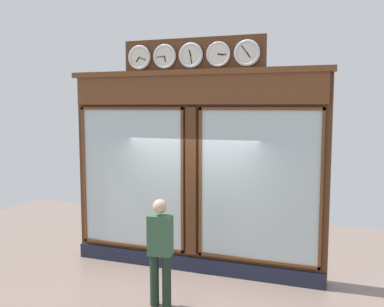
# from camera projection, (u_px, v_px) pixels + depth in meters

# --- Properties ---
(shop_facade) EXTENTS (4.94, 0.42, 4.31)m
(shop_facade) POSITION_uv_depth(u_px,v_px,m) (194.00, 169.00, 8.07)
(shop_facade) COLOR #4C2B16
(shop_facade) RESTS_ON ground_plane
(pedestrian) EXTENTS (0.38, 0.25, 1.69)m
(pedestrian) POSITION_uv_depth(u_px,v_px,m) (160.00, 248.00, 6.64)
(pedestrian) COLOR #1C2F21
(pedestrian) RESTS_ON ground_plane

